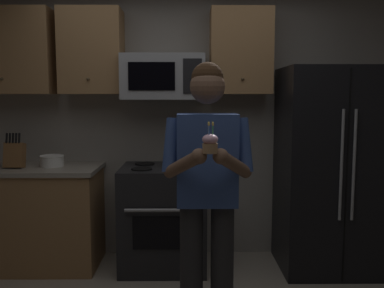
{
  "coord_description": "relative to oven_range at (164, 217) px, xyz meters",
  "views": [
    {
      "loc": [
        0.07,
        -2.41,
        1.55
      ],
      "look_at": [
        0.1,
        0.25,
        1.25
      ],
      "focal_mm": 39.86,
      "sensor_mm": 36.0,
      "label": 1
    }
  ],
  "objects": [
    {
      "name": "counter_left",
      "position": [
        -1.3,
        0.02,
        0.0
      ],
      "size": [
        1.44,
        0.66,
        0.92
      ],
      "color": "#9E7247",
      "rests_on": "ground"
    },
    {
      "name": "person",
      "position": [
        0.34,
        -1.12,
        0.53
      ],
      "size": [
        0.6,
        0.48,
        1.76
      ],
      "color": "#262628",
      "rests_on": "ground"
    },
    {
      "name": "bowl_large_white",
      "position": [
        -1.01,
        0.04,
        0.51
      ],
      "size": [
        0.22,
        0.22,
        0.1
      ],
      "color": "white",
      "rests_on": "counter_left"
    },
    {
      "name": "wall_back",
      "position": [
        0.15,
        0.39,
        0.84
      ],
      "size": [
        4.4,
        0.1,
        2.6
      ],
      "primitive_type": "cube",
      "color": "gray",
      "rests_on": "ground"
    },
    {
      "name": "oven_range",
      "position": [
        0.0,
        0.0,
        0.0
      ],
      "size": [
        0.76,
        0.7,
        0.93
      ],
      "color": "black",
      "rests_on": "ground"
    },
    {
      "name": "cabinet_row_upper",
      "position": [
        -0.57,
        0.17,
        1.49
      ],
      "size": [
        2.78,
        0.36,
        0.76
      ],
      "color": "#9E7247"
    },
    {
      "name": "knife_block",
      "position": [
        -1.31,
        -0.03,
        0.57
      ],
      "size": [
        0.16,
        0.15,
        0.32
      ],
      "color": "brown",
      "rests_on": "counter_left"
    },
    {
      "name": "microwave",
      "position": [
        0.0,
        0.12,
        1.26
      ],
      "size": [
        0.74,
        0.41,
        0.4
      ],
      "color": "#9EA0A5"
    },
    {
      "name": "refrigerator",
      "position": [
        1.5,
        -0.04,
        0.44
      ],
      "size": [
        0.9,
        0.75,
        1.8
      ],
      "color": "black",
      "rests_on": "ground"
    },
    {
      "name": "cupcake",
      "position": [
        0.34,
        -1.44,
        0.83
      ],
      "size": [
        0.09,
        0.09,
        0.17
      ],
      "color": "#A87F56"
    }
  ]
}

